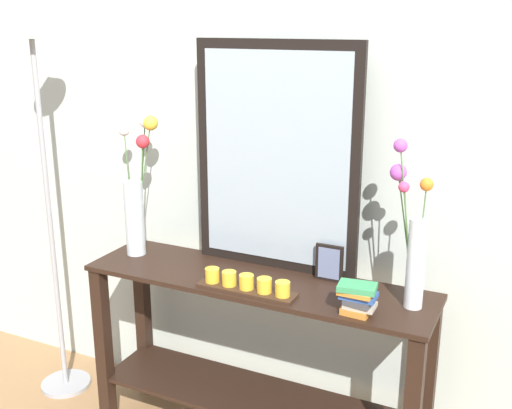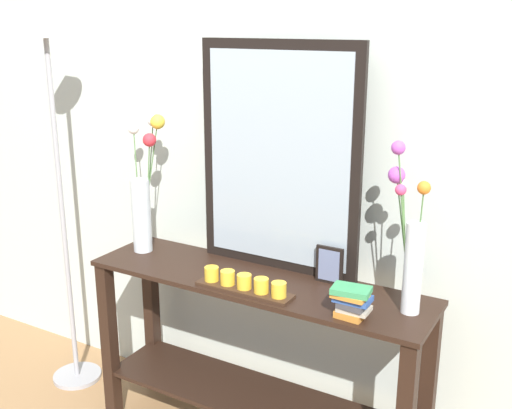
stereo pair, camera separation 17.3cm
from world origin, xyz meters
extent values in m
cube|color=beige|center=(0.00, 0.31, 1.35)|extent=(6.40, 0.08, 2.70)
cube|color=black|center=(0.00, 0.00, 0.76)|extent=(1.42, 0.37, 0.02)
cube|color=black|center=(0.00, 0.00, 0.23)|extent=(1.36, 0.33, 0.02)
cube|color=black|center=(-0.67, -0.15, 0.38)|extent=(0.06, 0.06, 0.75)
cube|color=black|center=(-0.67, 0.15, 0.38)|extent=(0.06, 0.06, 0.75)
cube|color=black|center=(0.67, 0.15, 0.38)|extent=(0.06, 0.06, 0.75)
cube|color=black|center=(0.01, 0.16, 1.23)|extent=(0.69, 0.03, 0.92)
cube|color=#9EADB7|center=(0.01, 0.14, 1.23)|extent=(0.61, 0.00, 0.84)
cylinder|color=silver|center=(-0.60, 0.03, 0.94)|extent=(0.08, 0.08, 0.33)
cylinder|color=#4C753D|center=(-0.57, 0.04, 1.03)|extent=(0.05, 0.01, 0.48)
sphere|color=red|center=(-0.55, 0.05, 1.27)|extent=(0.06, 0.06, 0.06)
cylinder|color=#4C753D|center=(-0.59, 0.08, 1.07)|extent=(0.01, 0.10, 0.55)
sphere|color=silver|center=(-0.58, 0.12, 1.34)|extent=(0.05, 0.05, 0.05)
cylinder|color=#4C753D|center=(-0.57, 0.05, 1.07)|extent=(0.08, 0.07, 0.55)
sphere|color=yellow|center=(-0.53, 0.08, 1.35)|extent=(0.06, 0.06, 0.06)
cylinder|color=#4C753D|center=(-0.65, 0.07, 1.04)|extent=(0.10, 0.10, 0.51)
sphere|color=silver|center=(-0.70, 0.12, 1.30)|extent=(0.05, 0.05, 0.05)
cylinder|color=silver|center=(0.61, 0.02, 0.94)|extent=(0.07, 0.07, 0.33)
cylinder|color=#4C753D|center=(0.62, 0.03, 1.01)|extent=(0.02, 0.01, 0.43)
sphere|color=orange|center=(0.63, 0.03, 1.22)|extent=(0.05, 0.05, 0.05)
cylinder|color=#4C753D|center=(0.58, 0.02, 1.00)|extent=(0.06, 0.02, 0.42)
sphere|color=#EA4275|center=(0.56, 0.01, 1.21)|extent=(0.04, 0.04, 0.04)
cylinder|color=#4C753D|center=(0.57, 0.04, 1.02)|extent=(0.10, 0.05, 0.46)
sphere|color=#B24CB7|center=(0.52, 0.07, 1.25)|extent=(0.06, 0.06, 0.06)
cylinder|color=#4C753D|center=(0.57, 0.05, 1.00)|extent=(0.07, 0.08, 0.42)
sphere|color=silver|center=(0.54, 0.09, 1.21)|extent=(0.04, 0.04, 0.04)
cylinder|color=#4C753D|center=(0.57, 0.03, 1.07)|extent=(0.09, 0.03, 0.56)
sphere|color=#B24CB7|center=(0.53, 0.05, 1.35)|extent=(0.05, 0.05, 0.05)
cube|color=#382316|center=(0.02, -0.12, 0.78)|extent=(0.39, 0.09, 0.01)
cylinder|color=gold|center=(-0.13, -0.12, 0.81)|extent=(0.06, 0.06, 0.05)
cylinder|color=gold|center=(-0.06, -0.12, 0.81)|extent=(0.06, 0.06, 0.05)
cylinder|color=gold|center=(0.02, -0.12, 0.81)|extent=(0.06, 0.06, 0.05)
cylinder|color=gold|center=(0.09, -0.12, 0.81)|extent=(0.06, 0.06, 0.05)
cylinder|color=gold|center=(0.17, -0.12, 0.81)|extent=(0.06, 0.06, 0.05)
cube|color=black|center=(0.26, 0.11, 0.85)|extent=(0.11, 0.01, 0.15)
cube|color=slate|center=(0.26, 0.11, 0.85)|extent=(0.09, 0.00, 0.12)
cube|color=orange|center=(0.45, -0.12, 0.78)|extent=(0.10, 0.08, 0.02)
cube|color=#B2A893|center=(0.46, -0.11, 0.80)|extent=(0.11, 0.08, 0.02)
cube|color=#424247|center=(0.45, -0.12, 0.82)|extent=(0.10, 0.09, 0.02)
cube|color=#2D519E|center=(0.45, -0.12, 0.84)|extent=(0.13, 0.08, 0.02)
cube|color=orange|center=(0.45, -0.13, 0.86)|extent=(0.12, 0.09, 0.01)
cube|color=#388E56|center=(0.45, -0.13, 0.88)|extent=(0.14, 0.10, 0.02)
cylinder|color=#9E9EA3|center=(-1.05, -0.01, 0.01)|extent=(0.24, 0.24, 0.02)
cylinder|color=#9E9EA3|center=(-1.05, -0.01, 0.85)|extent=(0.02, 0.02, 1.66)
cone|color=beige|center=(-1.05, -0.01, 1.73)|extent=(0.18, 0.18, 0.10)
camera|label=1|loc=(0.98, -2.05, 1.76)|focal=43.59mm
camera|label=2|loc=(1.14, -1.97, 1.76)|focal=43.59mm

